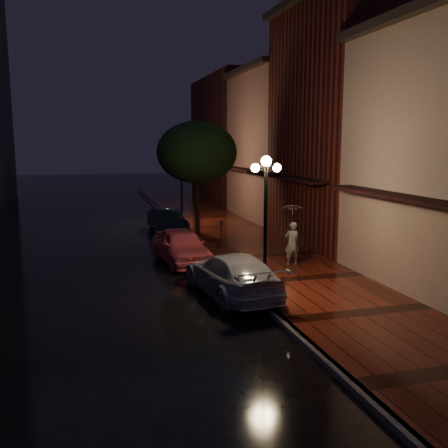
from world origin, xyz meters
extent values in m
plane|color=black|center=(0.00, 0.00, 0.00)|extent=(120.00, 120.00, 0.00)
cube|color=#45160C|center=(2.25, 0.00, 0.07)|extent=(4.50, 60.00, 0.15)
cube|color=#595451|center=(0.00, 0.00, 0.07)|extent=(0.25, 60.00, 0.15)
cube|color=#511914|center=(7.00, 2.00, 5.50)|extent=(5.00, 8.00, 11.00)
cube|color=#8C5951|center=(7.00, 10.00, 4.50)|extent=(5.00, 8.00, 9.00)
cube|color=#511914|center=(7.00, 20.00, 5.00)|extent=(5.00, 12.00, 10.00)
cylinder|color=black|center=(0.35, -5.00, 2.15)|extent=(0.12, 0.12, 4.00)
cylinder|color=black|center=(0.35, -5.00, 0.30)|extent=(0.36, 0.36, 0.30)
cube|color=black|center=(0.35, -5.00, 4.15)|extent=(0.70, 0.08, 0.08)
sphere|color=#FFD799|center=(0.35, -5.00, 4.30)|extent=(0.32, 0.32, 0.32)
sphere|color=#FFD799|center=(0.00, -5.00, 4.10)|extent=(0.26, 0.26, 0.26)
sphere|color=#FFD799|center=(0.70, -5.00, 4.10)|extent=(0.26, 0.26, 0.26)
cylinder|color=black|center=(0.35, 9.00, 2.15)|extent=(0.12, 0.12, 4.00)
cylinder|color=black|center=(0.35, 9.00, 0.30)|extent=(0.36, 0.36, 0.30)
cube|color=black|center=(0.35, 9.00, 4.15)|extent=(0.70, 0.08, 0.08)
sphere|color=#FFD799|center=(0.35, 9.00, 4.30)|extent=(0.32, 0.32, 0.32)
sphere|color=#FFD799|center=(0.00, 9.00, 4.10)|extent=(0.26, 0.26, 0.26)
sphere|color=#FFD799|center=(0.70, 9.00, 4.10)|extent=(0.26, 0.26, 0.26)
cylinder|color=black|center=(0.60, 6.00, 1.75)|extent=(0.28, 0.28, 3.20)
ellipsoid|color=black|center=(0.60, 6.00, 4.35)|extent=(4.16, 4.16, 3.20)
sphere|color=black|center=(1.30, 6.60, 3.75)|extent=(1.80, 1.80, 1.80)
sphere|color=black|center=(0.00, 5.30, 3.85)|extent=(1.80, 1.80, 1.80)
imported|color=#EC6167|center=(-1.35, 0.19, 0.71)|extent=(2.08, 4.30, 1.42)
imported|color=black|center=(-0.82, 7.09, 0.65)|extent=(1.79, 4.09, 1.31)
imported|color=#AFAEB6|center=(-0.60, -4.56, 0.69)|extent=(2.47, 4.93, 1.38)
imported|color=silver|center=(2.61, -1.88, 1.00)|extent=(0.63, 0.42, 1.70)
imported|color=silver|center=(2.61, -1.88, 2.08)|extent=(0.99, 1.01, 0.91)
cylinder|color=black|center=(2.61, -1.88, 1.40)|extent=(0.02, 0.02, 1.36)
cube|color=black|center=(2.89, -1.93, 1.11)|extent=(0.14, 0.32, 0.34)
cylinder|color=black|center=(0.75, 1.74, 0.69)|extent=(0.06, 0.06, 1.07)
cube|color=black|center=(0.75, 1.74, 1.32)|extent=(0.13, 0.10, 0.21)
camera|label=1|loc=(-4.97, -19.39, 4.89)|focal=40.00mm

